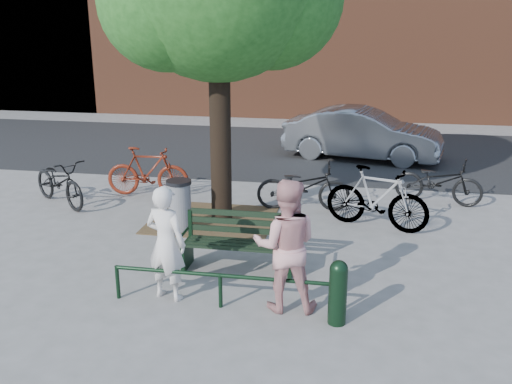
% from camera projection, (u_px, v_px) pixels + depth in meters
% --- Properties ---
extents(ground, '(90.00, 90.00, 0.00)m').
position_uv_depth(ground, '(239.00, 271.00, 9.03)').
color(ground, gray).
rests_on(ground, ground).
extents(dirt_pit, '(2.40, 2.00, 0.02)m').
position_uv_depth(dirt_pit, '(212.00, 220.00, 11.27)').
color(dirt_pit, brown).
rests_on(dirt_pit, ground).
extents(road, '(40.00, 7.00, 0.01)m').
position_uv_depth(road, '(297.00, 151.00, 17.02)').
color(road, black).
rests_on(road, ground).
extents(park_bench, '(1.74, 0.54, 0.97)m').
position_uv_depth(park_bench, '(239.00, 241.00, 8.96)').
color(park_bench, black).
rests_on(park_bench, ground).
extents(guard_railing, '(3.06, 0.06, 0.51)m').
position_uv_depth(guard_railing, '(220.00, 281.00, 7.78)').
color(guard_railing, black).
rests_on(guard_railing, ground).
extents(person_left, '(0.69, 0.54, 1.67)m').
position_uv_depth(person_left, '(166.00, 243.00, 7.93)').
color(person_left, silver).
rests_on(person_left, ground).
extents(person_right, '(0.97, 0.79, 1.84)m').
position_uv_depth(person_right, '(286.00, 246.00, 7.62)').
color(person_right, '#CC8E8C').
rests_on(person_right, ground).
extents(bollard, '(0.24, 0.24, 0.89)m').
position_uv_depth(bollard, '(338.00, 290.00, 7.35)').
color(bollard, black).
rests_on(bollard, ground).
extents(litter_bin, '(0.47, 0.47, 0.97)m').
position_uv_depth(litter_bin, '(180.00, 205.00, 10.63)').
color(litter_bin, gray).
rests_on(litter_bin, ground).
extents(bicycle_a, '(1.97, 1.64, 1.01)m').
position_uv_depth(bicycle_a, '(59.00, 182.00, 12.08)').
color(bicycle_a, black).
rests_on(bicycle_a, ground).
extents(bicycle_b, '(1.89, 0.69, 1.11)m').
position_uv_depth(bicycle_b, '(148.00, 172.00, 12.68)').
color(bicycle_b, '#601B0D').
rests_on(bicycle_b, ground).
extents(bicycle_c, '(1.97, 0.83, 1.01)m').
position_uv_depth(bicycle_c, '(303.00, 186.00, 11.73)').
color(bicycle_c, black).
rests_on(bicycle_c, ground).
extents(bicycle_d, '(2.06, 1.15, 1.19)m').
position_uv_depth(bicycle_d, '(377.00, 198.00, 10.70)').
color(bicycle_d, gray).
rests_on(bicycle_d, ground).
extents(bicycle_e, '(1.94, 1.08, 0.97)m').
position_uv_depth(bicycle_e, '(438.00, 181.00, 12.18)').
color(bicycle_e, black).
rests_on(bicycle_e, ground).
extents(parked_car, '(4.54, 2.34, 1.43)m').
position_uv_depth(parked_car, '(363.00, 134.00, 15.92)').
color(parked_car, slate).
rests_on(parked_car, ground).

